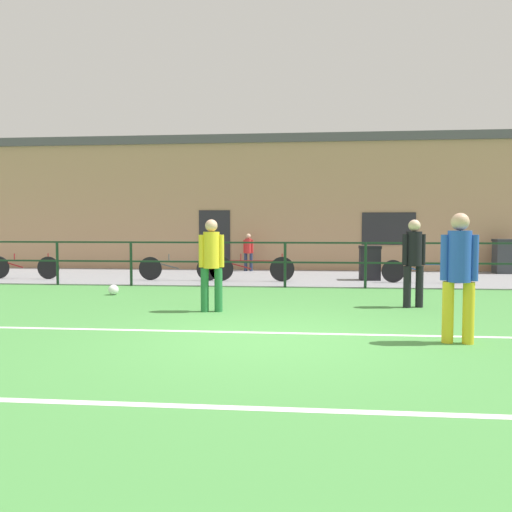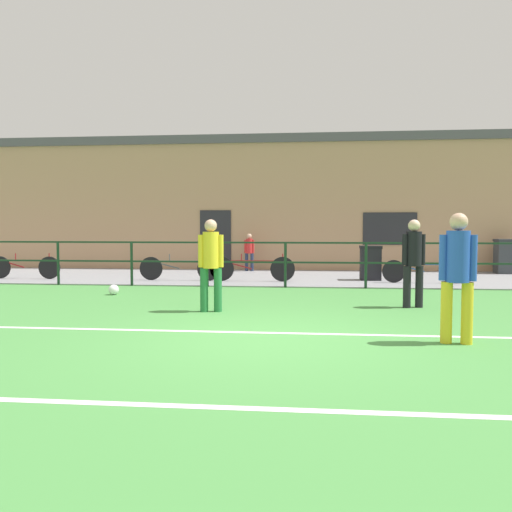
# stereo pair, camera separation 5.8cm
# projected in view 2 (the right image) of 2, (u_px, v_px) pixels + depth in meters

# --- Properties ---
(ground) EXTENTS (60.00, 44.00, 0.04)m
(ground) POSITION_uv_depth(u_px,v_px,m) (265.00, 339.00, 7.18)
(ground) COLOR #478C42
(field_line_touchline) EXTENTS (36.00, 0.11, 0.00)m
(field_line_touchline) POSITION_uv_depth(u_px,v_px,m) (267.00, 333.00, 7.52)
(field_line_touchline) COLOR white
(field_line_touchline) RESTS_ON ground
(field_line_hash) EXTENTS (36.00, 0.11, 0.00)m
(field_line_hash) POSITION_uv_depth(u_px,v_px,m) (238.00, 408.00, 4.41)
(field_line_hash) COLOR white
(field_line_hash) RESTS_ON ground
(pavement_strip) EXTENTS (48.00, 5.00, 0.02)m
(pavement_strip) POSITION_uv_depth(u_px,v_px,m) (289.00, 277.00, 15.62)
(pavement_strip) COLOR gray
(pavement_strip) RESTS_ON ground
(perimeter_fence) EXTENTS (36.07, 0.07, 1.15)m
(perimeter_fence) POSITION_uv_depth(u_px,v_px,m) (285.00, 258.00, 13.09)
(perimeter_fence) COLOR #193823
(perimeter_fence) RESTS_ON ground
(clubhouse_facade) EXTENTS (28.00, 2.56, 4.73)m
(clubhouse_facade) POSITION_uv_depth(u_px,v_px,m) (293.00, 204.00, 19.16)
(clubhouse_facade) COLOR tan
(clubhouse_facade) RESTS_ON ground
(player_goalkeeper) EXTENTS (0.45, 0.29, 1.67)m
(player_goalkeeper) POSITION_uv_depth(u_px,v_px,m) (414.00, 258.00, 9.82)
(player_goalkeeper) COLOR black
(player_goalkeeper) RESTS_ON ground
(player_striker) EXTENTS (0.45, 0.29, 1.67)m
(player_striker) POSITION_uv_depth(u_px,v_px,m) (211.00, 259.00, 9.34)
(player_striker) COLOR #237038
(player_striker) RESTS_ON ground
(player_winger) EXTENTS (0.47, 0.30, 1.72)m
(player_winger) POSITION_uv_depth(u_px,v_px,m) (458.00, 270.00, 6.79)
(player_winger) COLOR gold
(player_winger) RESTS_ON ground
(soccer_ball_match) EXTENTS (0.23, 0.23, 0.23)m
(soccer_ball_match) POSITION_uv_depth(u_px,v_px,m) (114.00, 290.00, 11.69)
(soccer_ball_match) COLOR white
(soccer_ball_match) RESTS_ON ground
(spectator_child) EXTENTS (0.35, 0.22, 1.27)m
(spectator_child) POSITION_uv_depth(u_px,v_px,m) (249.00, 250.00, 17.65)
(spectator_child) COLOR #232D4C
(spectator_child) RESTS_ON pavement_strip
(bicycle_parked_0) EXTENTS (2.31, 0.04, 0.75)m
(bicycle_parked_0) POSITION_uv_depth(u_px,v_px,m) (180.00, 268.00, 14.62)
(bicycle_parked_0) COLOR black
(bicycle_parked_0) RESTS_ON pavement_strip
(bicycle_parked_1) EXTENTS (2.16, 0.04, 0.74)m
(bicycle_parked_1) POSITION_uv_depth(u_px,v_px,m) (24.00, 267.00, 15.09)
(bicycle_parked_1) COLOR black
(bicycle_parked_1) RESTS_ON pavement_strip
(bicycle_parked_2) EXTENTS (2.38, 0.04, 0.77)m
(bicycle_parked_2) POSITION_uv_depth(u_px,v_px,m) (252.00, 268.00, 14.41)
(bicycle_parked_2) COLOR black
(bicycle_parked_2) RESTS_ON pavement_strip
(bicycle_parked_3) EXTENTS (2.24, 0.04, 0.72)m
(bicycle_parked_3) POSITION_uv_depth(u_px,v_px,m) (425.00, 271.00, 13.94)
(bicycle_parked_3) COLOR black
(bicycle_parked_3) RESTS_ON pavement_strip
(trash_bin_0) EXTENTS (0.66, 0.56, 1.11)m
(trash_bin_0) POSITION_uv_depth(u_px,v_px,m) (506.00, 256.00, 16.73)
(trash_bin_0) COLOR #33383D
(trash_bin_0) RESTS_ON pavement_strip
(trash_bin_1) EXTENTS (0.60, 0.51, 0.97)m
(trash_bin_1) POSITION_uv_depth(u_px,v_px,m) (370.00, 263.00, 14.70)
(trash_bin_1) COLOR black
(trash_bin_1) RESTS_ON pavement_strip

